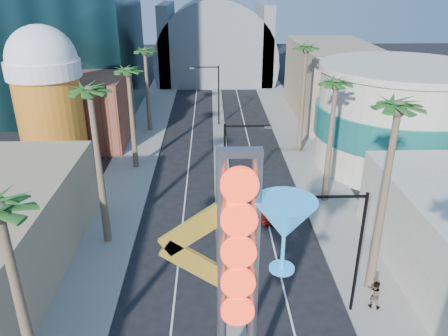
{
  "coord_description": "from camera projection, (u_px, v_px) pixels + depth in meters",
  "views": [
    {
      "loc": [
        -1.08,
        -12.36,
        18.56
      ],
      "look_at": [
        -0.08,
        19.2,
        4.6
      ],
      "focal_mm": 35.0,
      "sensor_mm": 36.0,
      "label": 1
    }
  ],
  "objects": [
    {
      "name": "streetlight_0",
      "position": [
        231.0,
        161.0,
        35.17
      ],
      "size": [
        3.79,
        0.25,
        8.0
      ],
      "color": "black",
      "rests_on": "ground"
    },
    {
      "name": "brick_filler_west",
      "position": [
        84.0,
        110.0,
        51.5
      ],
      "size": [
        10.0,
        10.0,
        8.0
      ],
      "primitive_type": "cube",
      "color": "brown",
      "rests_on": "ground"
    },
    {
      "name": "filler_east",
      "position": [
        332.0,
        81.0,
        61.16
      ],
      "size": [
        10.0,
        20.0,
        10.0
      ],
      "primitive_type": "cube",
      "color": "tan",
      "rests_on": "ground"
    },
    {
      "name": "palm_0",
      "position": [
        2.0,
        226.0,
        16.39
      ],
      "size": [
        2.4,
        2.4,
        11.7
      ],
      "color": "brown",
      "rests_on": "ground"
    },
    {
      "name": "palm_2",
      "position": [
        128.0,
        78.0,
        42.17
      ],
      "size": [
        2.4,
        2.4,
        11.2
      ],
      "color": "brown",
      "rests_on": "ground"
    },
    {
      "name": "median",
      "position": [
        220.0,
        140.0,
        53.55
      ],
      "size": [
        1.6,
        84.0,
        0.15
      ],
      "primitive_type": "cube",
      "color": "gray",
      "rests_on": "ground"
    },
    {
      "name": "neon_sign",
      "position": [
        257.0,
        263.0,
        18.62
      ],
      "size": [
        6.53,
        2.6,
        12.55
      ],
      "color": "gray",
      "rests_on": "ground"
    },
    {
      "name": "palm_7",
      "position": [
        306.0,
        56.0,
        45.8
      ],
      "size": [
        2.4,
        2.4,
        12.7
      ],
      "color": "brown",
      "rests_on": "ground"
    },
    {
      "name": "turquoise_building",
      "position": [
        397.0,
        117.0,
        44.66
      ],
      "size": [
        16.6,
        16.6,
        10.6
      ],
      "color": "beige",
      "rests_on": "ground"
    },
    {
      "name": "red_pickup",
      "position": [
        268.0,
        206.0,
        36.89
      ],
      "size": [
        2.62,
        5.04,
        1.36
      ],
      "primitive_type": "imported",
      "rotation": [
        0.0,
        0.0,
        -0.08
      ],
      "color": "maroon",
      "rests_on": "ground"
    },
    {
      "name": "palm_6",
      "position": [
        335.0,
        92.0,
        35.19
      ],
      "size": [
        2.4,
        2.4,
        11.7
      ],
      "color": "brown",
      "rests_on": "ground"
    },
    {
      "name": "pedestrian_b",
      "position": [
        374.0,
        294.0,
        26.14
      ],
      "size": [
        1.1,
        1.01,
        1.81
      ],
      "primitive_type": "imported",
      "rotation": [
        0.0,
        0.0,
        2.68
      ],
      "color": "gray",
      "rests_on": "sidewalk_east"
    },
    {
      "name": "palm_1",
      "position": [
        91.0,
        103.0,
        28.83
      ],
      "size": [
        2.4,
        2.4,
        12.7
      ],
      "color": "brown",
      "rests_on": "ground"
    },
    {
      "name": "palm_3",
      "position": [
        145.0,
        57.0,
        53.14
      ],
      "size": [
        2.4,
        2.4,
        11.2
      ],
      "color": "brown",
      "rests_on": "ground"
    },
    {
      "name": "sidewalk_east",
      "position": [
        301.0,
        148.0,
        51.08
      ],
      "size": [
        5.0,
        100.0,
        0.15
      ],
      "primitive_type": "cube",
      "color": "gray",
      "rests_on": "ground"
    },
    {
      "name": "sidewalk_west",
      "position": [
        139.0,
        150.0,
        50.53
      ],
      "size": [
        5.0,
        100.0,
        0.15
      ],
      "primitive_type": "cube",
      "color": "gray",
      "rests_on": "ground"
    },
    {
      "name": "streetlight_1",
      "position": [
        214.0,
        90.0,
        57.07
      ],
      "size": [
        3.79,
        0.25,
        8.0
      ],
      "color": "black",
      "rests_on": "ground"
    },
    {
      "name": "beer_mug",
      "position": [
        48.0,
        95.0,
        42.6
      ],
      "size": [
        7.0,
        7.0,
        14.5
      ],
      "color": "orange",
      "rests_on": "ground"
    },
    {
      "name": "streetlight_2",
      "position": [
        352.0,
        243.0,
        24.39
      ],
      "size": [
        3.45,
        0.25,
        8.0
      ],
      "color": "black",
      "rests_on": "ground"
    },
    {
      "name": "palm_5",
      "position": [
        396.0,
        122.0,
        23.68
      ],
      "size": [
        2.4,
        2.4,
        13.2
      ],
      "color": "brown",
      "rests_on": "ground"
    },
    {
      "name": "canopy",
      "position": [
        216.0,
        57.0,
        82.91
      ],
      "size": [
        22.0,
        16.0,
        22.0
      ],
      "color": "slate",
      "rests_on": "ground"
    }
  ]
}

